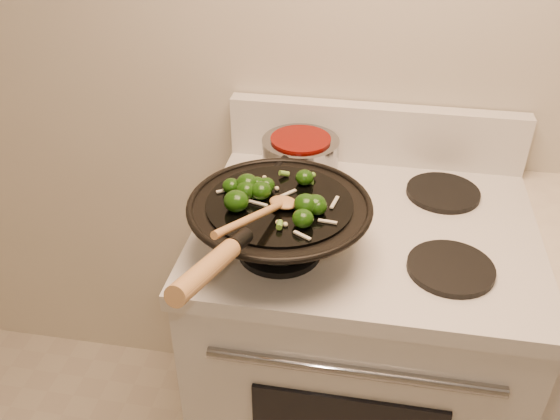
# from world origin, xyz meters

# --- Properties ---
(stove) EXTENTS (0.78, 0.67, 1.08)m
(stove) POSITION_xyz_m (-0.20, 1.17, 0.47)
(stove) COLOR silver
(stove) RESTS_ON ground
(wok) EXTENTS (0.38, 0.63, 0.25)m
(wok) POSITION_xyz_m (-0.38, 1.02, 1.00)
(wok) COLOR black
(wok) RESTS_ON stove
(stirfry) EXTENTS (0.26, 0.24, 0.04)m
(stirfry) POSITION_xyz_m (-0.40, 1.02, 1.07)
(stirfry) COLOR #133508
(stirfry) RESTS_ON wok
(wooden_spoon) EXTENTS (0.12, 0.26, 0.09)m
(wooden_spoon) POSITION_xyz_m (-0.40, 0.94, 1.08)
(wooden_spoon) COLOR #AF7A45
(wooden_spoon) RESTS_ON wok
(saucepan) EXTENTS (0.19, 0.31, 0.11)m
(saucepan) POSITION_xyz_m (-0.38, 1.32, 0.99)
(saucepan) COLOR gray
(saucepan) RESTS_ON stove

